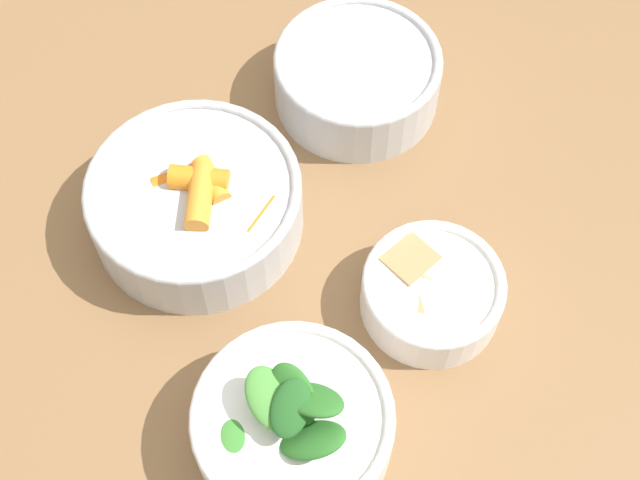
{
  "coord_description": "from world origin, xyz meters",
  "views": [
    {
      "loc": [
        -0.23,
        -0.37,
        1.46
      ],
      "look_at": [
        -0.02,
        -0.03,
        0.77
      ],
      "focal_mm": 50.0,
      "sensor_mm": 36.0,
      "label": 1
    }
  ],
  "objects": [
    {
      "name": "bowl_carrots",
      "position": [
        -0.1,
        0.06,
        0.77
      ],
      "size": [
        0.2,
        0.2,
        0.08
      ],
      "color": "silver",
      "rests_on": "dining_table"
    },
    {
      "name": "bowl_greens",
      "position": [
        -0.13,
        -0.17,
        0.78
      ],
      "size": [
        0.16,
        0.16,
        0.1
      ],
      "color": "white",
      "rests_on": "dining_table"
    },
    {
      "name": "dining_table",
      "position": [
        0.0,
        0.0,
        0.64
      ],
      "size": [
        1.27,
        1.02,
        0.74
      ],
      "color": "olive",
      "rests_on": "ground_plane"
    },
    {
      "name": "ground_plane",
      "position": [
        0.0,
        0.0,
        0.0
      ],
      "size": [
        10.0,
        10.0,
        0.0
      ],
      "primitive_type": "plane",
      "color": "#2D2D33"
    },
    {
      "name": "bowl_cookies",
      "position": [
        0.03,
        -0.12,
        0.77
      ],
      "size": [
        0.12,
        0.12,
        0.05
      ],
      "color": "white",
      "rests_on": "dining_table"
    },
    {
      "name": "bowl_beans_hotdog",
      "position": [
        0.1,
        0.11,
        0.77
      ],
      "size": [
        0.17,
        0.17,
        0.06
      ],
      "color": "silver",
      "rests_on": "dining_table"
    }
  ]
}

